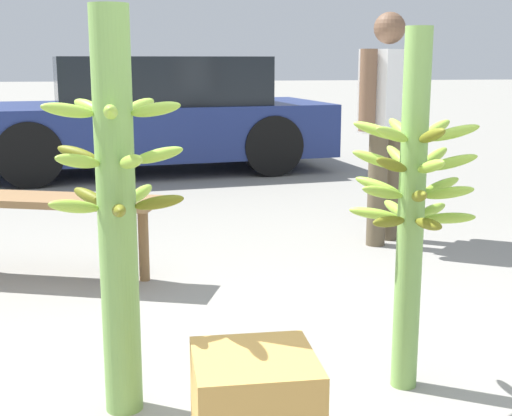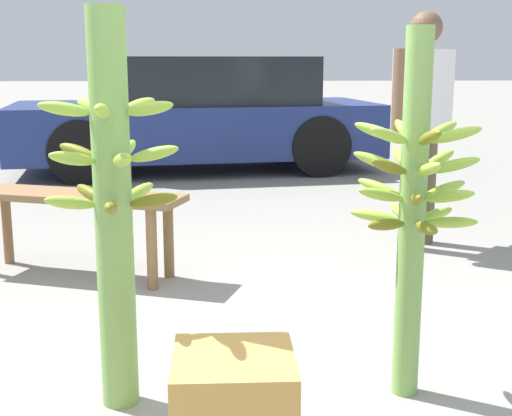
{
  "view_description": "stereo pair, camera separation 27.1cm",
  "coord_description": "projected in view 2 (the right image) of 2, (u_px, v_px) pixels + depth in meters",
  "views": [
    {
      "loc": [
        -0.42,
        -2.3,
        1.26
      ],
      "look_at": [
        -0.02,
        0.32,
        0.7
      ],
      "focal_mm": 50.0,
      "sensor_mm": 36.0,
      "label": 1
    },
    {
      "loc": [
        -0.15,
        -2.33,
        1.26
      ],
      "look_at": [
        -0.02,
        0.32,
        0.7
      ],
      "focal_mm": 50.0,
      "sensor_mm": 36.0,
      "label": 2
    }
  ],
  "objects": [
    {
      "name": "produce_crate",
      "position": [
        234.0,
        412.0,
        2.2
      ],
      "size": [
        0.37,
        0.37,
        0.37
      ],
      "color": "#C69347",
      "rests_on": "ground_plane"
    },
    {
      "name": "banana_stalk_left",
      "position": [
        113.0,
        204.0,
        2.51
      ],
      "size": [
        0.48,
        0.48,
        1.44
      ],
      "color": "#7AA851",
      "rests_on": "ground_plane"
    },
    {
      "name": "banana_stalk_center",
      "position": [
        413.0,
        204.0,
        2.59
      ],
      "size": [
        0.45,
        0.47,
        1.37
      ],
      "color": "#7AA851",
      "rests_on": "ground_plane"
    },
    {
      "name": "vendor_person",
      "position": [
        422.0,
        112.0,
        4.71
      ],
      "size": [
        0.55,
        0.56,
        1.56
      ],
      "rotation": [
        0.0,
        0.0,
        0.8
      ],
      "color": "brown",
      "rests_on": "ground_plane"
    },
    {
      "name": "market_bench",
      "position": [
        73.0,
        208.0,
        4.14
      ],
      "size": [
        1.36,
        0.74,
        0.5
      ],
      "rotation": [
        0.0,
        0.0,
        -0.33
      ],
      "color": "olive",
      "rests_on": "ground_plane"
    },
    {
      "name": "parked_car",
      "position": [
        199.0,
        115.0,
        8.18
      ],
      "size": [
        4.29,
        2.3,
        1.28
      ],
      "rotation": [
        0.0,
        0.0,
        1.72
      ],
      "color": "navy",
      "rests_on": "ground_plane"
    }
  ]
}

